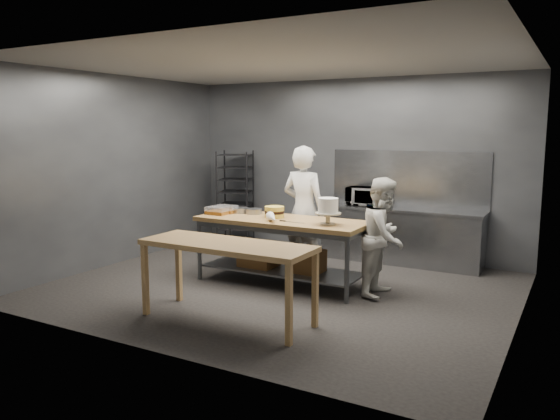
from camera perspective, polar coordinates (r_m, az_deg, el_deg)
name	(u,v)px	position (r m, az deg, el deg)	size (l,w,h in m)	color
ground	(280,288)	(7.55, 0.05, -8.10)	(6.00, 6.00, 0.00)	black
back_wall	(351,167)	(9.51, 7.46, 4.47)	(6.00, 0.04, 3.00)	#4C4F54
work_table	(280,243)	(7.62, 0.05, -3.50)	(2.40, 0.90, 0.92)	olive
near_counter	(227,250)	(6.12, -5.57, -4.21)	(2.00, 0.70, 0.90)	olive
back_counter	(400,235)	(9.02, 12.47, -2.60)	(2.60, 0.60, 0.90)	slate
splashback_panel	(408,178)	(9.18, 13.20, 3.23)	(2.60, 0.02, 0.90)	slate
speed_rack	(236,199)	(10.23, -4.66, 1.16)	(0.79, 0.82, 1.75)	black
chef_behind	(304,210)	(8.13, 2.51, 0.00)	(0.70, 0.46, 1.91)	white
chef_right	(384,237)	(7.19, 10.79, -2.76)	(0.75, 0.58, 1.54)	silver
microwave	(364,196)	(9.13, 8.78, 1.43)	(0.54, 0.37, 0.30)	black
frosted_cake_stand	(328,208)	(7.07, 5.04, 0.24)	(0.34, 0.34, 0.35)	#B0A78D
layer_cake	(274,212)	(7.63, -0.59, -0.21)	(0.27, 0.27, 0.16)	#EBD04A
cake_pans	(247,211)	(8.05, -3.46, -0.08)	(0.47, 0.26, 0.07)	gray
piping_bag	(273,218)	(7.24, -0.78, -0.85)	(0.12, 0.12, 0.38)	white
offset_spatula	(288,222)	(7.30, 0.88, -1.21)	(0.36, 0.02, 0.02)	slate
pastry_clamshells	(221,210)	(8.05, -6.14, 0.02)	(0.33, 0.41, 0.11)	#93591D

